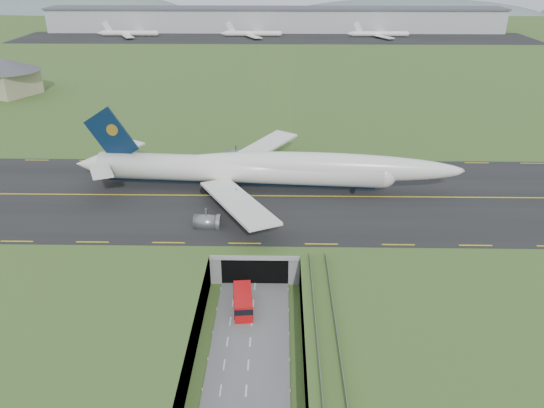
{
  "coord_description": "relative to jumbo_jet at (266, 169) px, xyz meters",
  "views": [
    {
      "loc": [
        4.49,
        -72.17,
        54.21
      ],
      "look_at": [
        2.85,
        20.0,
        10.38
      ],
      "focal_mm": 35.0,
      "sensor_mm": 36.0,
      "label": 1
    }
  ],
  "objects": [
    {
      "name": "shuttle_tram",
      "position": [
        -2.89,
        -36.09,
        -9.27
      ],
      "size": [
        3.81,
        8.24,
        3.24
      ],
      "rotation": [
        0.0,
        0.0,
        0.1
      ],
      "color": "red",
      "rests_on": "ground"
    },
    {
      "name": "distant_hills",
      "position": [
        63.12,
        393.6,
        -15.05
      ],
      "size": [
        700.0,
        91.0,
        60.0
      ],
      "color": "slate",
      "rests_on": "ground"
    },
    {
      "name": "jumbo_jet",
      "position": [
        0.0,
        0.0,
        0.0
      ],
      "size": [
        86.33,
        56.79,
        18.84
      ],
      "rotation": [
        0.0,
        0.0,
        -0.08
      ],
      "color": "white",
      "rests_on": "ground"
    },
    {
      "name": "airfield_deck",
      "position": [
        -1.26,
        -36.4,
        -8.05
      ],
      "size": [
        800.0,
        800.0,
        6.0
      ],
      "primitive_type": "cube",
      "color": "gray",
      "rests_on": "ground"
    },
    {
      "name": "cargo_terminal",
      "position": [
        -1.39,
        263.02,
        2.91
      ],
      "size": [
        320.0,
        67.0,
        15.6
      ],
      "color": "#B2B2B2",
      "rests_on": "ground"
    },
    {
      "name": "tunnel_portal",
      "position": [
        -1.26,
        -19.68,
        -7.72
      ],
      "size": [
        17.0,
        22.3,
        6.0
      ],
      "color": "gray",
      "rests_on": "ground"
    },
    {
      "name": "trench_road",
      "position": [
        -1.26,
        -43.9,
        -10.95
      ],
      "size": [
        12.0,
        75.0,
        0.2
      ],
      "primitive_type": "cube",
      "color": "slate",
      "rests_on": "ground"
    },
    {
      "name": "service_building",
      "position": [
        -98.14,
        86.48,
        2.81
      ],
      "size": [
        32.22,
        32.22,
        13.26
      ],
      "rotation": [
        0.0,
        0.0,
        -0.43
      ],
      "color": "tan",
      "rests_on": "ground"
    },
    {
      "name": "guideway",
      "position": [
        9.74,
        -55.51,
        -5.73
      ],
      "size": [
        3.0,
        53.0,
        7.05
      ],
      "color": "#A8A8A3",
      "rests_on": "ground"
    },
    {
      "name": "ground",
      "position": [
        -1.26,
        -36.4,
        -11.05
      ],
      "size": [
        900.0,
        900.0,
        0.0
      ],
      "primitive_type": "plane",
      "color": "#3E5B24",
      "rests_on": "ground"
    },
    {
      "name": "taxiway",
      "position": [
        -1.26,
        -3.4,
        -4.96
      ],
      "size": [
        800.0,
        44.0,
        0.18
      ],
      "primitive_type": "cube",
      "color": "black",
      "rests_on": "airfield_deck"
    }
  ]
}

